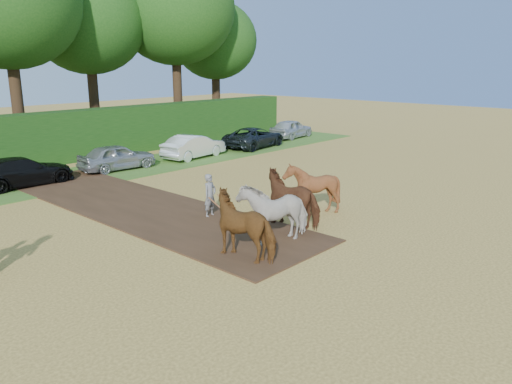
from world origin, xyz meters
TOP-DOWN VIEW (x-y plane):
  - ground at (0.00, 0.00)m, footprint 120.00×120.00m
  - earth_strip at (1.50, 7.00)m, footprint 4.50×17.00m
  - grass_verge at (0.00, 14.00)m, footprint 50.00×5.00m
  - plough_team at (3.09, 0.75)m, footprint 6.74×5.34m
  - parked_cars at (3.72, 14.01)m, footprint 40.95×3.50m

SIDE VIEW (x-z plane):
  - ground at x=0.00m, z-range 0.00..0.00m
  - grass_verge at x=0.00m, z-range 0.00..0.03m
  - earth_strip at x=1.50m, z-range 0.00..0.05m
  - parked_cars at x=3.72m, z-range -0.03..1.44m
  - plough_team at x=3.09m, z-range -0.01..2.02m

